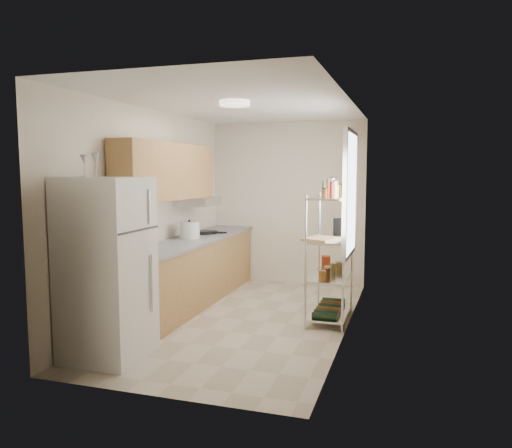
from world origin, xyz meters
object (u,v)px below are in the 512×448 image
Objects in this scene: refrigerator at (107,269)px; espresso_machine at (342,227)px; rice_cooker at (189,230)px; frying_pan_large at (203,232)px; cutting_board at (322,239)px.

espresso_machine is at bearing 45.25° from refrigerator.
rice_cooker is 1.01× the size of frying_pan_large.
rice_cooker is 0.67× the size of cutting_board.
rice_cooker is at bearing 92.57° from refrigerator.
rice_cooker is at bearing -167.89° from espresso_machine.
espresso_machine is (0.20, 0.33, 0.12)m from cutting_board.
frying_pan_large is at bearing 92.36° from refrigerator.
refrigerator reaches higher than cutting_board.
rice_cooker reaches higher than cutting_board.
frying_pan_large is 2.11m from cutting_board.
rice_cooker is 2.09m from espresso_machine.
refrigerator is 2.59m from frying_pan_large.
frying_pan_large is 0.66× the size of cutting_board.
frying_pan_large is at bearing 179.15° from espresso_machine.
frying_pan_large is 1.06× the size of espresso_machine.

